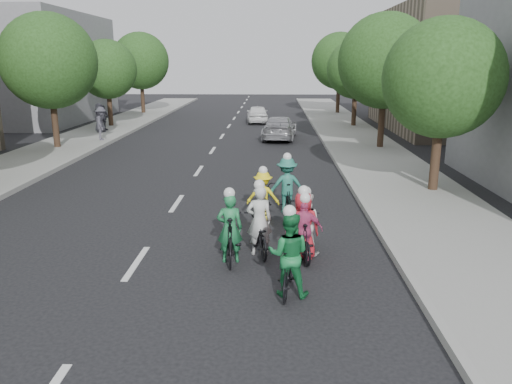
{
  "coord_description": "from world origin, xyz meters",
  "views": [
    {
      "loc": [
        3.13,
        -10.64,
        4.54
      ],
      "look_at": [
        2.68,
        2.76,
        1.0
      ],
      "focal_mm": 35.0,
      "sensor_mm": 36.0,
      "label": 1
    }
  ],
  "objects_px": {
    "spectator_1": "(103,118)",
    "spectator_2": "(100,118)",
    "cyclist_2": "(263,200)",
    "cyclist_6": "(304,230)",
    "spectator_0": "(101,123)",
    "cyclist_0": "(259,230)",
    "follow_car_lead": "(280,128)",
    "cyclist_5": "(230,234)",
    "cyclist_4": "(302,233)",
    "follow_car_trail": "(257,114)",
    "cyclist_3": "(304,235)",
    "cyclist_7": "(287,189)",
    "cyclist_1": "(289,261)"
  },
  "relations": [
    {
      "from": "cyclist_5",
      "to": "cyclist_7",
      "type": "height_order",
      "value": "cyclist_7"
    },
    {
      "from": "cyclist_2",
      "to": "cyclist_4",
      "type": "relative_size",
      "value": 1.09
    },
    {
      "from": "cyclist_0",
      "to": "spectator_0",
      "type": "height_order",
      "value": "spectator_0"
    },
    {
      "from": "cyclist_0",
      "to": "cyclist_3",
      "type": "height_order",
      "value": "cyclist_0"
    },
    {
      "from": "cyclist_6",
      "to": "cyclist_3",
      "type": "bearing_deg",
      "value": 95.81
    },
    {
      "from": "cyclist_1",
      "to": "follow_car_lead",
      "type": "relative_size",
      "value": 0.4
    },
    {
      "from": "cyclist_4",
      "to": "follow_car_trail",
      "type": "distance_m",
      "value": 26.79
    },
    {
      "from": "cyclist_4",
      "to": "spectator_0",
      "type": "xyz_separation_m",
      "value": [
        -10.48,
        16.92,
        0.48
      ]
    },
    {
      "from": "cyclist_4",
      "to": "follow_car_trail",
      "type": "xyz_separation_m",
      "value": [
        -1.88,
        26.72,
        0.04
      ]
    },
    {
      "from": "cyclist_3",
      "to": "cyclist_5",
      "type": "bearing_deg",
      "value": 1.24
    },
    {
      "from": "cyclist_4",
      "to": "spectator_0",
      "type": "height_order",
      "value": "spectator_0"
    },
    {
      "from": "cyclist_6",
      "to": "follow_car_lead",
      "type": "height_order",
      "value": "cyclist_6"
    },
    {
      "from": "cyclist_0",
      "to": "spectator_1",
      "type": "height_order",
      "value": "cyclist_0"
    },
    {
      "from": "cyclist_5",
      "to": "follow_car_lead",
      "type": "distance_m",
      "value": 18.84
    },
    {
      "from": "cyclist_1",
      "to": "cyclist_5",
      "type": "bearing_deg",
      "value": -44.57
    },
    {
      "from": "cyclist_0",
      "to": "follow_car_trail",
      "type": "height_order",
      "value": "cyclist_0"
    },
    {
      "from": "spectator_2",
      "to": "cyclist_3",
      "type": "bearing_deg",
      "value": -129.98
    },
    {
      "from": "spectator_1",
      "to": "spectator_2",
      "type": "xyz_separation_m",
      "value": [
        0.02,
        -0.72,
        0.09
      ]
    },
    {
      "from": "cyclist_7",
      "to": "spectator_0",
      "type": "xyz_separation_m",
      "value": [
        -10.2,
        13.24,
        0.36
      ]
    },
    {
      "from": "cyclist_3",
      "to": "cyclist_7",
      "type": "distance_m",
      "value": 3.78
    },
    {
      "from": "cyclist_3",
      "to": "cyclist_5",
      "type": "height_order",
      "value": "cyclist_5"
    },
    {
      "from": "cyclist_6",
      "to": "follow_car_lead",
      "type": "bearing_deg",
      "value": -77.03
    },
    {
      "from": "cyclist_1",
      "to": "spectator_1",
      "type": "bearing_deg",
      "value": -55.88
    },
    {
      "from": "cyclist_0",
      "to": "cyclist_7",
      "type": "bearing_deg",
      "value": -113.78
    },
    {
      "from": "cyclist_0",
      "to": "cyclist_3",
      "type": "xyz_separation_m",
      "value": [
        1.05,
        -0.36,
        0.01
      ]
    },
    {
      "from": "follow_car_lead",
      "to": "spectator_1",
      "type": "distance_m",
      "value": 11.58
    },
    {
      "from": "cyclist_4",
      "to": "spectator_1",
      "type": "relative_size",
      "value": 1.1
    },
    {
      "from": "cyclist_1",
      "to": "cyclist_3",
      "type": "xyz_separation_m",
      "value": [
        0.41,
        1.82,
        -0.11
      ]
    },
    {
      "from": "cyclist_3",
      "to": "spectator_1",
      "type": "relative_size",
      "value": 1.01
    },
    {
      "from": "cyclist_5",
      "to": "follow_car_lead",
      "type": "relative_size",
      "value": 0.41
    },
    {
      "from": "cyclist_7",
      "to": "follow_car_trail",
      "type": "relative_size",
      "value": 0.49
    },
    {
      "from": "cyclist_6",
      "to": "cyclist_7",
      "type": "bearing_deg",
      "value": -72.41
    },
    {
      "from": "cyclist_6",
      "to": "spectator_0",
      "type": "distance_m",
      "value": 19.69
    },
    {
      "from": "cyclist_5",
      "to": "cyclist_0",
      "type": "bearing_deg",
      "value": -148.3
    },
    {
      "from": "cyclist_6",
      "to": "spectator_1",
      "type": "height_order",
      "value": "spectator_1"
    },
    {
      "from": "cyclist_3",
      "to": "cyclist_6",
      "type": "xyz_separation_m",
      "value": [
        0.04,
        0.39,
        -0.0
      ]
    },
    {
      "from": "follow_car_lead",
      "to": "follow_car_trail",
      "type": "height_order",
      "value": "follow_car_lead"
    },
    {
      "from": "cyclist_3",
      "to": "follow_car_lead",
      "type": "bearing_deg",
      "value": -92.16
    },
    {
      "from": "cyclist_3",
      "to": "cyclist_6",
      "type": "bearing_deg",
      "value": -99.17
    },
    {
      "from": "cyclist_1",
      "to": "follow_car_lead",
      "type": "bearing_deg",
      "value": -82.44
    },
    {
      "from": "cyclist_7",
      "to": "spectator_0",
      "type": "bearing_deg",
      "value": -61.2
    },
    {
      "from": "cyclist_2",
      "to": "follow_car_lead",
      "type": "relative_size",
      "value": 0.42
    },
    {
      "from": "follow_car_lead",
      "to": "spectator_0",
      "type": "distance_m",
      "value": 10.31
    },
    {
      "from": "cyclist_4",
      "to": "cyclist_5",
      "type": "distance_m",
      "value": 1.7
    },
    {
      "from": "spectator_0",
      "to": "spectator_1",
      "type": "height_order",
      "value": "spectator_0"
    },
    {
      "from": "cyclist_4",
      "to": "spectator_2",
      "type": "xyz_separation_m",
      "value": [
        -11.64,
        20.13,
        0.44
      ]
    },
    {
      "from": "spectator_1",
      "to": "cyclist_2",
      "type": "bearing_deg",
      "value": -124.61
    },
    {
      "from": "cyclist_2",
      "to": "cyclist_6",
      "type": "height_order",
      "value": "cyclist_6"
    },
    {
      "from": "cyclist_7",
      "to": "cyclist_5",
      "type": "bearing_deg",
      "value": 61.29
    },
    {
      "from": "follow_car_trail",
      "to": "cyclist_2",
      "type": "bearing_deg",
      "value": 88.45
    }
  ]
}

